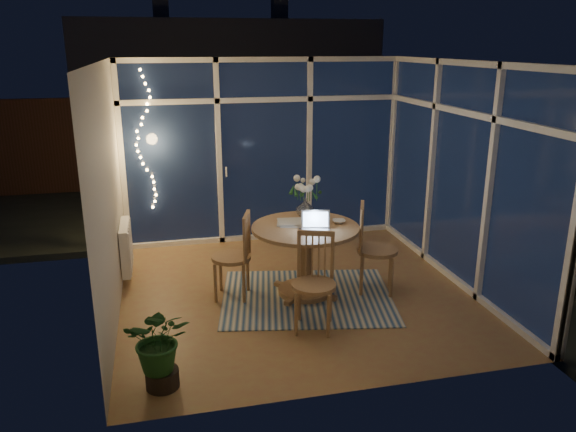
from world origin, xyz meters
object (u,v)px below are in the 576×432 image
Objects in this scene: chair_left at (231,255)px; laptop at (316,222)px; flower_vase at (305,208)px; chair_right at (377,248)px; dining_table at (305,261)px; chair_front at (314,283)px; potted_plant at (160,347)px.

laptop is (0.89, -0.33, 0.43)m from chair_left.
chair_right is at bearing -31.19° from flower_vase.
flower_vase is at bearing 121.16° from chair_left.
chair_left is 3.23× the size of laptop.
dining_table is 0.84m from chair_front.
chair_left reaches higher than potted_plant.
potted_plant is at bearing -133.02° from flower_vase.
dining_table is 0.57m from laptop.
chair_left is at bearing 172.42° from laptop.
potted_plant is (-1.72, -1.85, -0.55)m from flower_vase.
chair_left is at bearing 103.30° from chair_right.
chair_left is 1.82m from potted_plant.
laptop is at bearing 118.67° from chair_right.
chair_front is 1.32× the size of potted_plant.
flower_vase is at bearing 100.31° from laptop.
laptop is (0.19, 0.61, 0.43)m from chair_front.
chair_front is 0.78m from laptop.
chair_right reaches higher than potted_plant.
chair_right is 1.40× the size of potted_plant.
chair_right is (1.65, -0.22, 0.03)m from chair_left.
chair_right is 2.84m from potted_plant.
dining_table is at bearing 101.20° from chair_front.
potted_plant is at bearing -135.52° from chair_front.
dining_table reaches higher than potted_plant.
flower_vase is (0.02, 0.55, -0.01)m from laptop.
chair_front is 3.23× the size of laptop.
dining_table is 1.20× the size of chair_left.
chair_left is 1.03m from flower_vase.
potted_plant is (-0.81, -1.62, -0.12)m from chair_left.
dining_table is at bearing -103.93° from flower_vase.
chair_front is at bearing -100.44° from flower_vase.
potted_plant is at bearing -137.44° from dining_table.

